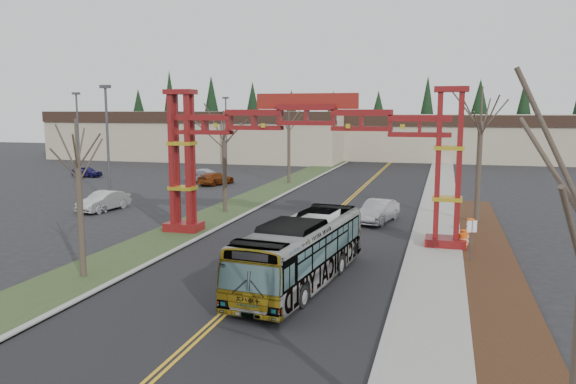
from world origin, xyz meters
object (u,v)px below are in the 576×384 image
(silver_sedan, at_px, (378,211))
(parked_car_far_a, at_px, (206,176))
(retail_building_west, at_px, (208,134))
(barrel_south, at_px, (463,241))
(gateway_arch, at_px, (307,139))
(bare_tree_median_near, at_px, (78,163))
(light_pole_near, at_px, (107,135))
(light_pole_far, at_px, (226,126))
(retail_building_east, at_px, (460,137))
(street_sign, at_px, (472,233))
(bare_tree_right_far, at_px, (481,122))
(parked_car_near_a, at_px, (105,202))
(parked_car_near_b, at_px, (103,201))
(barrel_mid, at_px, (464,238))
(parked_car_mid_b, at_px, (87,172))
(transit_bus, at_px, (301,252))
(light_pole_mid, at_px, (78,129))
(barrel_north, at_px, (470,226))
(bare_tree_median_mid, at_px, (224,141))
(parked_car_mid_a, at_px, (216,178))
(bare_tree_median_far, at_px, (289,123))

(silver_sedan, bearing_deg, parked_car_far_a, 153.28)
(retail_building_west, xyz_separation_m, barrel_south, (38.93, -53.98, -3.32))
(gateway_arch, xyz_separation_m, bare_tree_median_near, (-8.00, -10.32, -0.67))
(silver_sedan, xyz_separation_m, light_pole_near, (-22.58, 2.54, 4.83))
(light_pole_far, bearing_deg, gateway_arch, -62.29)
(retail_building_east, height_order, street_sign, retail_building_east)
(light_pole_far, bearing_deg, silver_sedan, -54.30)
(gateway_arch, bearing_deg, retail_building_west, 119.07)
(bare_tree_median_near, xyz_separation_m, bare_tree_right_far, (18.00, 18.02, 1.53))
(parked_car_near_a, distance_m, parked_car_far_a, 17.57)
(parked_car_near_b, height_order, bare_tree_median_near, bare_tree_median_near)
(parked_car_far_a, relative_size, bare_tree_right_far, 0.47)
(barrel_mid, bearing_deg, barrel_south, -97.05)
(parked_car_near_b, relative_size, light_pole_far, 0.48)
(parked_car_mid_b, height_order, parked_car_far_a, parked_car_far_a)
(parked_car_near_b, bearing_deg, parked_car_mid_b, 136.33)
(light_pole_far, bearing_deg, parked_car_mid_b, -121.06)
(retail_building_east, relative_size, silver_sedan, 8.09)
(parked_car_near_a, relative_size, light_pole_far, 0.38)
(bare_tree_right_far, relative_size, barrel_south, 10.37)
(gateway_arch, relative_size, parked_car_near_b, 4.02)
(transit_bus, height_order, light_pole_mid, light_pole_mid)
(retail_building_west, relative_size, light_pole_near, 4.75)
(light_pole_mid, xyz_separation_m, barrel_north, (42.20, -19.28, -5.13))
(bare_tree_median_near, relative_size, bare_tree_median_mid, 0.95)
(retail_building_west, distance_m, silver_sedan, 58.37)
(parked_car_mid_b, xyz_separation_m, street_sign, (41.37, -26.96, 0.95))
(retail_building_west, relative_size, bare_tree_median_mid, 6.05)
(bare_tree_median_mid, distance_m, barrel_north, 18.36)
(transit_bus, relative_size, parked_car_mid_a, 2.38)
(bare_tree_right_far, bearing_deg, bare_tree_median_mid, -177.59)
(parked_car_near_b, bearing_deg, barrel_north, 6.45)
(barrel_south, height_order, barrel_north, barrel_north)
(parked_car_mid_a, bearing_deg, barrel_mid, 156.99)
(gateway_arch, distance_m, parked_car_near_a, 18.94)
(barrel_mid, bearing_deg, silver_sedan, 135.01)
(parked_car_far_a, relative_size, barrel_north, 4.66)
(gateway_arch, xyz_separation_m, parked_car_near_b, (-17.26, 5.15, -5.24))
(parked_car_mid_a, height_order, parked_car_mid_b, parked_car_mid_a)
(transit_bus, height_order, barrel_mid, transit_bus)
(retail_building_west, xyz_separation_m, barrel_mid, (39.03, -53.22, -3.30))
(bare_tree_median_far, distance_m, street_sign, 32.93)
(parked_car_mid_a, relative_size, light_pole_far, 0.47)
(retail_building_east, xyz_separation_m, barrel_south, (-1.07, -61.97, -3.07))
(bare_tree_median_near, xyz_separation_m, bare_tree_median_far, (0.00, 35.08, 1.04))
(parked_car_mid_a, bearing_deg, parked_car_near_a, 99.94)
(parked_car_near_b, distance_m, bare_tree_median_far, 22.41)
(gateway_arch, height_order, transit_bus, gateway_arch)
(parked_car_near_a, relative_size, bare_tree_median_near, 0.50)
(bare_tree_median_mid, bearing_deg, gateway_arch, -40.95)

